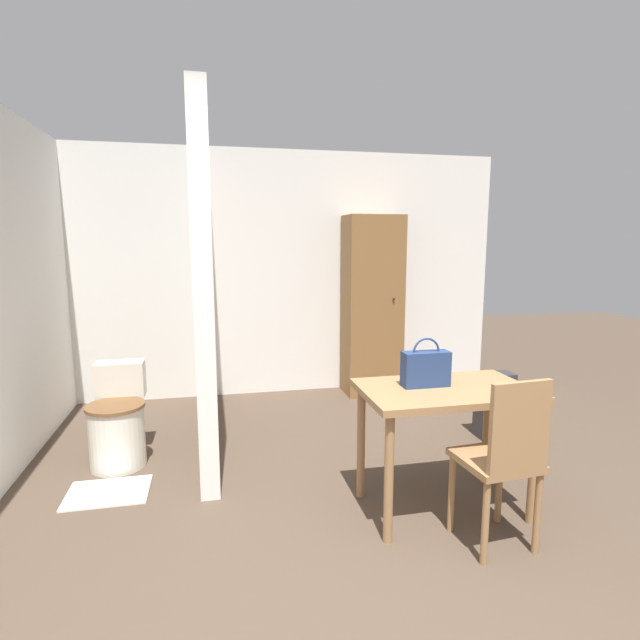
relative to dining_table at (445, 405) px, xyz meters
The scene contains 9 objects.
wall_back 2.78m from the dining_table, 104.86° to the left, with size 4.87×0.12×2.50m.
partition_wall 2.09m from the dining_table, 132.43° to the left, with size 0.12×2.17×2.50m.
dining_table is the anchor object (origin of this frame).
wooden_chair 0.46m from the dining_table, 74.52° to the right, with size 0.40×0.40×0.93m.
toilet 2.30m from the dining_table, 151.43° to the left, with size 0.40×0.55×0.70m.
handbag 0.24m from the dining_table, 153.93° to the left, with size 0.28×0.10×0.29m.
wooden_cabinet 2.38m from the dining_table, 82.06° to the left, with size 0.57×0.43×1.85m.
bath_mat 2.19m from the dining_table, 162.54° to the left, with size 0.50×0.37×0.01m.
space_heater 1.38m from the dining_table, 45.81° to the left, with size 0.28×0.17×0.53m.
Camera 1 is at (-0.62, -1.54, 1.59)m, focal length 28.00 mm.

